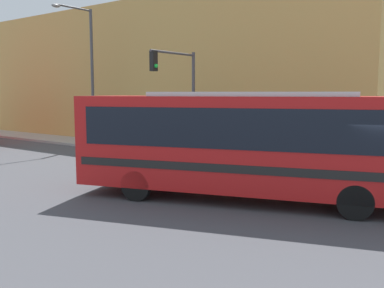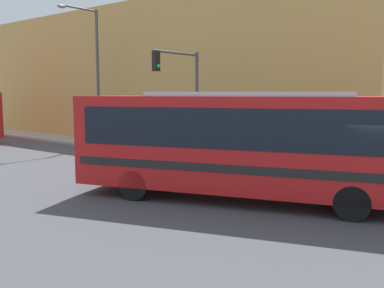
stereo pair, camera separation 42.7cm
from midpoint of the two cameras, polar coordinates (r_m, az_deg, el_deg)
name	(u,v)px [view 2 (the right image)]	position (r m, az deg, el deg)	size (l,w,h in m)	color
ground_plane	(344,209)	(13.11, 20.54, -8.15)	(120.00, 120.00, 0.00)	#47474C
sidewalk	(77,140)	(29.94, -14.66, 0.45)	(2.69, 70.00, 0.15)	#A8A399
building_facade	(149,75)	(30.75, -5.36, 9.10)	(6.00, 32.76, 9.04)	tan
city_bus	(250,139)	(13.05, 8.62, 0.66)	(5.77, 11.01, 3.32)	red
fire_hydrant	(275,155)	(19.43, 11.64, -1.44)	(0.25, 0.34, 0.78)	#999999
traffic_light_pole	(183,84)	(20.84, -0.67, 7.96)	(3.28, 0.35, 5.15)	#47474C
parking_meter	(188,138)	(22.02, 0.00, 0.85)	(0.14, 0.14, 1.23)	#47474C
street_lamp	(93,65)	(27.00, -12.60, 10.19)	(2.84, 0.28, 8.13)	#47474C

